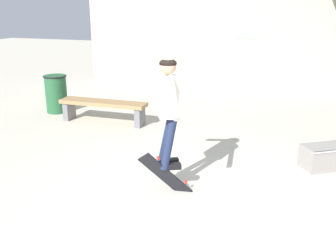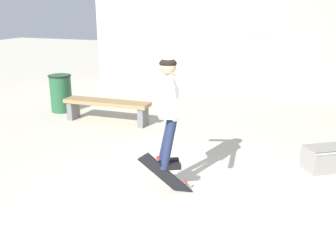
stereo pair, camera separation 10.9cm
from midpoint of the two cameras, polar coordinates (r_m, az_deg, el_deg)
name	(u,v)px [view 1 (the left image)]	position (r m, az deg, el deg)	size (l,w,h in m)	color
ground_plane	(201,208)	(4.83, 4.35, -13.25)	(40.00, 40.00, 0.00)	beige
building_backdrop	(264,23)	(11.20, 14.12, 14.11)	(11.38, 0.52, 5.05)	#B7A88E
park_bench	(103,107)	(8.13, -10.23, 2.02)	(1.93, 0.44, 0.48)	#99754C
trash_bin	(56,93)	(9.20, -16.99, 3.97)	(0.53, 0.53, 0.88)	#235633
skater	(168,103)	(4.79, -0.63, 2.58)	(0.69, 1.21, 1.46)	silver
skateboard_flipping	(166,176)	(5.04, -0.94, -8.49)	(0.68, 0.38, 0.75)	black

